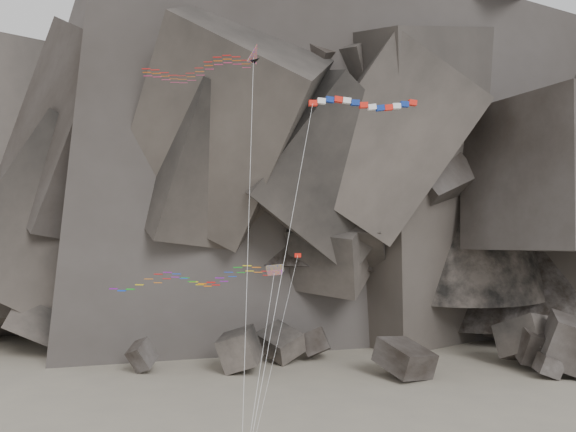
# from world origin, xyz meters

# --- Properties ---
(headland) EXTENTS (110.00, 70.00, 84.00)m
(headland) POSITION_xyz_m (0.00, 70.00, 42.00)
(headland) COLOR #514942
(headland) RESTS_ON ground
(boulder_field) EXTENTS (85.46, 18.41, 9.59)m
(boulder_field) POSITION_xyz_m (4.33, 34.76, 2.36)
(boulder_field) COLOR #47423F
(boulder_field) RESTS_ON ground
(delta_kite) EXTENTS (10.47, 10.66, 32.80)m
(delta_kite) POSITION_xyz_m (-5.05, 0.04, 32.32)
(delta_kite) COLOR red
(delta_kite) RESTS_ON ground
(banner_kite) EXTENTS (13.52, 13.54, 28.89)m
(banner_kite) POSITION_xyz_m (9.13, 2.90, 29.70)
(banner_kite) COLOR red
(banner_kite) RESTS_ON ground
(parafoil_kite) EXTENTS (15.77, 12.23, 14.54)m
(parafoil_kite) POSITION_xyz_m (-6.04, 2.50, 14.85)
(parafoil_kite) COLOR #CD9A0B
(parafoil_kite) RESTS_ON ground
(pennant_kite) EXTENTS (3.28, 14.41, 15.35)m
(pennant_kite) POSITION_xyz_m (2.82, 2.24, 13.72)
(pennant_kite) COLOR red
(pennant_kite) RESTS_ON ground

